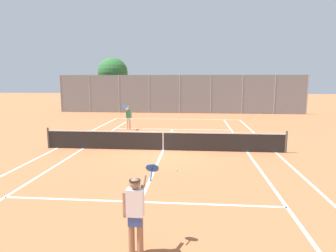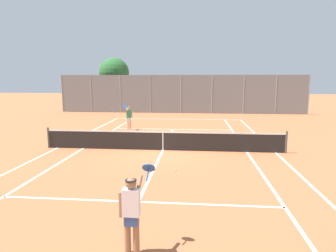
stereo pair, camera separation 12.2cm
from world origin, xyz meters
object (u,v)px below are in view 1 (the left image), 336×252
at_px(loose_tennis_ball_1, 177,170).
at_px(tree_behind_left, 113,73).
at_px(player_near_side, 136,210).
at_px(loose_tennis_ball_5, 158,130).
at_px(loose_tennis_ball_0, 185,122).
at_px(loose_tennis_ball_2, 118,130).
at_px(player_far_left, 128,116).
at_px(tennis_net, 163,140).
at_px(loose_tennis_ball_3, 210,125).

bearing_deg(loose_tennis_ball_1, tree_behind_left, 110.59).
distance_m(player_near_side, loose_tennis_ball_5, 14.79).
xyz_separation_m(loose_tennis_ball_0, loose_tennis_ball_1, (0.10, -13.34, 0.00)).
bearing_deg(loose_tennis_ball_5, tree_behind_left, 115.94).
xyz_separation_m(player_near_side, loose_tennis_ball_0, (0.40, 18.98, -0.89)).
bearing_deg(loose_tennis_ball_1, loose_tennis_ball_2, 117.62).
bearing_deg(loose_tennis_ball_1, player_far_left, 112.92).
distance_m(tennis_net, loose_tennis_ball_3, 9.08).
bearing_deg(tennis_net, loose_tennis_ball_3, 72.40).
bearing_deg(loose_tennis_ball_2, tennis_net, -55.81).
height_order(loose_tennis_ball_0, tree_behind_left, tree_behind_left).
bearing_deg(player_near_side, loose_tennis_ball_3, 82.37).
bearing_deg(tennis_net, loose_tennis_ball_2, 124.19).
height_order(player_far_left, loose_tennis_ball_1, player_far_left).
relative_size(loose_tennis_ball_1, tree_behind_left, 0.01).
relative_size(tennis_net, loose_tennis_ball_2, 181.82).
distance_m(tennis_net, tree_behind_left, 21.71).
xyz_separation_m(player_near_side, tree_behind_left, (-8.22, 28.86, 3.26)).
xyz_separation_m(loose_tennis_ball_0, tree_behind_left, (-8.62, 9.88, 4.16)).
distance_m(loose_tennis_ball_3, tree_behind_left, 16.01).
bearing_deg(player_far_left, loose_tennis_ball_1, -67.08).
bearing_deg(loose_tennis_ball_1, loose_tennis_ball_0, 90.43).
xyz_separation_m(loose_tennis_ball_2, loose_tennis_ball_5, (2.74, 0.32, 0.00)).
bearing_deg(loose_tennis_ball_5, loose_tennis_ball_2, -173.35).
bearing_deg(loose_tennis_ball_0, tree_behind_left, 131.12).
xyz_separation_m(loose_tennis_ball_0, loose_tennis_ball_3, (1.96, -1.39, 0.00)).
bearing_deg(loose_tennis_ball_0, loose_tennis_ball_2, -134.22).
xyz_separation_m(tennis_net, loose_tennis_ball_2, (-3.69, 5.44, -0.48)).
bearing_deg(loose_tennis_ball_1, tennis_net, 104.91).
bearing_deg(tennis_net, loose_tennis_ball_5, 99.44).
height_order(player_far_left, tree_behind_left, tree_behind_left).
xyz_separation_m(player_far_left, loose_tennis_ball_5, (2.15, -0.38, -0.89)).
bearing_deg(loose_tennis_ball_3, loose_tennis_ball_1, -98.86).
bearing_deg(player_near_side, player_far_left, 103.04).
height_order(loose_tennis_ball_2, tree_behind_left, tree_behind_left).
xyz_separation_m(player_near_side, loose_tennis_ball_3, (2.36, 17.59, -0.89)).
bearing_deg(tree_behind_left, loose_tennis_ball_1, -69.41).
distance_m(loose_tennis_ball_2, loose_tennis_ball_3, 7.19).
xyz_separation_m(tennis_net, player_far_left, (-3.11, 6.13, 0.42)).
bearing_deg(loose_tennis_ball_0, loose_tennis_ball_5, -112.10).
xyz_separation_m(loose_tennis_ball_1, loose_tennis_ball_5, (-1.84, 9.06, 0.00)).
height_order(tennis_net, loose_tennis_ball_5, tennis_net).
bearing_deg(player_far_left, loose_tennis_ball_0, 45.08).
xyz_separation_m(tennis_net, loose_tennis_ball_3, (2.74, 8.64, -0.48)).
distance_m(loose_tennis_ball_2, tree_behind_left, 15.62).
height_order(tennis_net, player_near_side, player_near_side).
distance_m(player_near_side, tree_behind_left, 30.18).
height_order(loose_tennis_ball_1, tree_behind_left, tree_behind_left).
bearing_deg(loose_tennis_ball_3, loose_tennis_ball_5, -142.03).
xyz_separation_m(loose_tennis_ball_2, tree_behind_left, (-4.15, 14.47, 4.16)).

